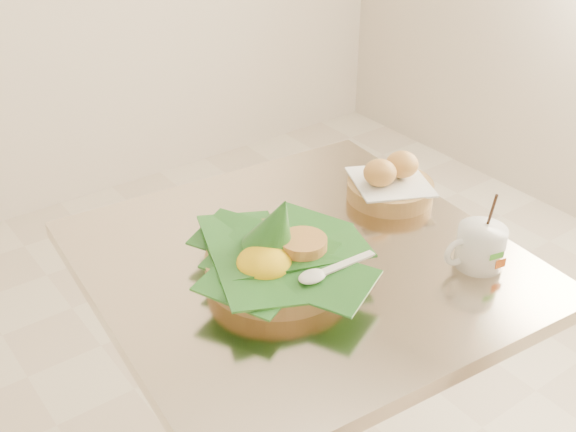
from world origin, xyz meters
TOP-DOWN VIEW (x-y plane):
  - cafe_table at (0.10, 0.05)m, footprint 0.76×0.76m
  - rice_basket at (0.04, 0.03)m, footprint 0.30×0.30m
  - bread_basket at (0.37, 0.11)m, footprint 0.19×0.19m
  - coffee_mug at (0.33, -0.15)m, footprint 0.11×0.09m

SIDE VIEW (x-z plane):
  - cafe_table at x=0.10m, z-range 0.15..0.90m
  - bread_basket at x=0.37m, z-range 0.74..0.83m
  - coffee_mug at x=0.33m, z-range 0.72..0.86m
  - rice_basket at x=0.04m, z-range 0.71..0.87m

